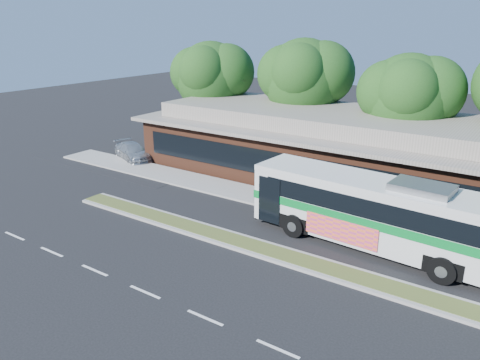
{
  "coord_description": "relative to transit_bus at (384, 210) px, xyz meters",
  "views": [
    {
      "loc": [
        9.07,
        -16.11,
        10.09
      ],
      "look_at": [
        -4.32,
        3.57,
        2.0
      ],
      "focal_mm": 35.0,
      "sensor_mm": 36.0,
      "label": 1
    }
  ],
  "objects": [
    {
      "name": "tree_bg_c",
      "position": [
        -2.06,
        11.34,
        3.62
      ],
      "size": [
        6.24,
        5.6,
        8.26
      ],
      "color": "black",
      "rests_on": "ground"
    },
    {
      "name": "ground",
      "position": [
        -3.46,
        -3.79,
        -1.98
      ],
      "size": [
        120.0,
        120.0,
        0.0
      ],
      "primitive_type": "plane",
      "color": "black",
      "rests_on": "ground"
    },
    {
      "name": "parking_lot",
      "position": [
        -21.46,
        6.21,
        -1.97
      ],
      "size": [
        14.0,
        12.0,
        0.01
      ],
      "primitive_type": "cube",
      "color": "black",
      "rests_on": "ground"
    },
    {
      "name": "tree_bg_a",
      "position": [
        -18.04,
        11.35,
        3.89
      ],
      "size": [
        6.47,
        5.8,
        8.63
      ],
      "color": "black",
      "rests_on": "ground"
    },
    {
      "name": "plaza_building",
      "position": [
        -3.46,
        9.2,
        0.15
      ],
      "size": [
        33.2,
        11.2,
        4.45
      ],
      "color": "#562B1B",
      "rests_on": "ground"
    },
    {
      "name": "tree_bg_b",
      "position": [
        -10.03,
        12.35,
        4.17
      ],
      "size": [
        6.69,
        6.0,
        9.0
      ],
      "color": "black",
      "rests_on": "ground"
    },
    {
      "name": "sedan",
      "position": [
        -20.7,
        4.12,
        -1.35
      ],
      "size": [
        4.65,
        3.22,
        1.25
      ],
      "primitive_type": "imported",
      "rotation": [
        0.0,
        0.0,
        1.19
      ],
      "color": "#ACB0B3",
      "rests_on": "ground"
    },
    {
      "name": "transit_bus",
      "position": [
        0.0,
        0.0,
        0.0
      ],
      "size": [
        12.81,
        3.63,
        3.55
      ],
      "rotation": [
        0.0,
        0.0,
        -0.07
      ],
      "color": "silver",
      "rests_on": "ground"
    },
    {
      "name": "median_strip",
      "position": [
        -3.46,
        -3.19,
        -1.9
      ],
      "size": [
        26.0,
        1.1,
        0.15
      ],
      "primitive_type": "cube",
      "color": "#485323",
      "rests_on": "ground"
    },
    {
      "name": "sidewalk",
      "position": [
        -3.46,
        2.61,
        -1.92
      ],
      "size": [
        44.0,
        2.6,
        0.12
      ],
      "primitive_type": "cube",
      "color": "gray",
      "rests_on": "ground"
    }
  ]
}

